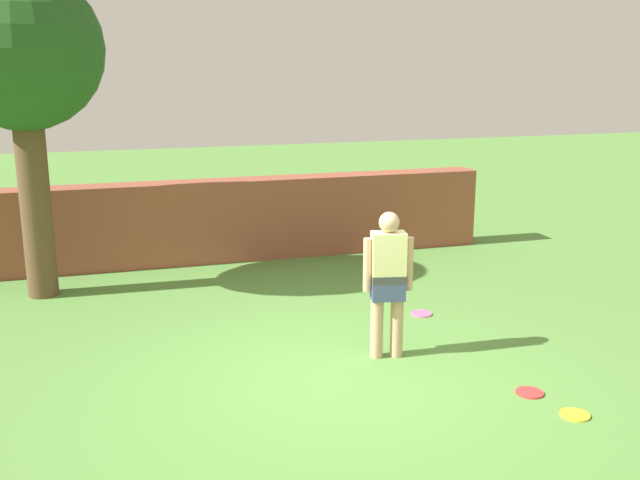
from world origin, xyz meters
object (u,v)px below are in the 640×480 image
(frisbee_red, at_px, (529,393))
(frisbee_pink, at_px, (421,314))
(person, at_px, (388,278))
(frisbee_yellow, at_px, (575,415))
(tree, at_px, (22,56))

(frisbee_red, relative_size, frisbee_pink, 1.00)
(person, height_order, frisbee_yellow, person)
(frisbee_pink, bearing_deg, person, -129.06)
(frisbee_yellow, bearing_deg, person, 122.89)
(tree, bearing_deg, frisbee_pink, -25.21)
(frisbee_red, bearing_deg, frisbee_pink, 91.95)
(tree, xyz_separation_m, frisbee_yellow, (4.90, -5.13, -3.19))
(frisbee_red, bearing_deg, person, 128.53)
(frisbee_yellow, bearing_deg, frisbee_red, 105.97)
(frisbee_red, bearing_deg, tree, 135.91)
(person, height_order, frisbee_red, person)
(frisbee_red, distance_m, frisbee_pink, 2.41)
(frisbee_pink, height_order, frisbee_yellow, same)
(person, distance_m, frisbee_red, 1.84)
(tree, bearing_deg, frisbee_red, -44.09)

